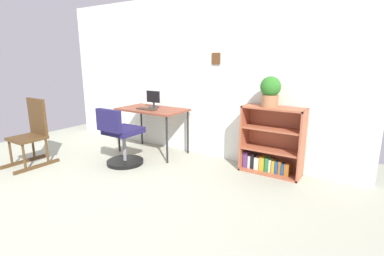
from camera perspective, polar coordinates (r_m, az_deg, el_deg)
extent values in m
plane|color=#9B9E8A|center=(3.40, -21.32, -13.48)|extent=(6.24, 6.24, 0.00)
cube|color=silver|center=(4.61, -0.27, 10.02)|extent=(5.20, 0.10, 2.41)
cube|color=#52311A|center=(4.30, 4.73, 13.39)|extent=(0.13, 0.02, 0.16)
cube|color=brown|center=(4.61, -7.78, 3.61)|extent=(1.06, 0.61, 0.03)
cylinder|color=black|center=(4.84, -14.14, -0.56)|extent=(0.03, 0.03, 0.69)
cylinder|color=black|center=(4.19, -4.92, -2.39)|extent=(0.03, 0.03, 0.69)
cylinder|color=black|center=(5.20, -9.84, 0.63)|extent=(0.03, 0.03, 0.69)
cylinder|color=black|center=(4.60, -0.81, -0.87)|extent=(0.03, 0.03, 0.69)
cylinder|color=#262628|center=(4.69, -7.46, 4.05)|extent=(0.17, 0.17, 0.01)
cylinder|color=#262628|center=(4.69, -7.48, 4.57)|extent=(0.03, 0.03, 0.07)
cube|color=black|center=(4.66, -7.60, 6.10)|extent=(0.25, 0.02, 0.18)
cube|color=#31271C|center=(4.52, -8.84, 3.68)|extent=(0.33, 0.12, 0.02)
cylinder|color=black|center=(4.35, -12.92, -6.47)|extent=(0.52, 0.52, 0.05)
cylinder|color=slate|center=(4.28, -13.08, -3.63)|extent=(0.05, 0.05, 0.40)
cube|color=#1E1946|center=(4.22, -13.25, -0.51)|extent=(0.44, 0.44, 0.08)
cube|color=#1E1946|center=(4.01, -15.97, 1.40)|extent=(0.42, 0.07, 0.30)
cube|color=#493119|center=(4.92, -30.00, -5.67)|extent=(0.04, 0.64, 0.04)
cube|color=#493119|center=(4.62, -27.94, -6.63)|extent=(0.04, 0.64, 0.04)
cylinder|color=#493119|center=(4.81, -31.95, -3.98)|extent=(0.03, 0.03, 0.34)
cylinder|color=#493119|center=(4.49, -29.98, -4.85)|extent=(0.03, 0.03, 0.34)
cylinder|color=#493119|center=(4.94, -28.62, -3.14)|extent=(0.03, 0.03, 0.34)
cylinder|color=#493119|center=(4.63, -26.48, -3.92)|extent=(0.03, 0.03, 0.34)
cube|color=#493119|center=(4.67, -29.53, -1.75)|extent=(0.42, 0.40, 0.04)
cube|color=#493119|center=(4.69, -27.99, 1.99)|extent=(0.40, 0.04, 0.52)
cube|color=#9E5237|center=(4.05, 10.21, -1.66)|extent=(0.02, 0.30, 0.89)
cube|color=#9E5237|center=(3.83, 20.74, -3.22)|extent=(0.02, 0.30, 0.89)
cube|color=#9E5237|center=(3.83, 15.73, 3.79)|extent=(0.78, 0.30, 0.02)
cube|color=#9E5237|center=(4.06, 14.94, -8.29)|extent=(0.78, 0.30, 0.02)
cube|color=#9E5237|center=(4.05, 15.94, -1.97)|extent=(0.78, 0.02, 0.89)
cube|color=#9E5237|center=(3.96, 15.21, -4.15)|extent=(0.74, 0.28, 0.02)
cube|color=#9E5237|center=(3.88, 15.47, -0.16)|extent=(0.74, 0.28, 0.02)
cube|color=#593372|center=(4.11, 10.63, -6.00)|extent=(0.06, 0.11, 0.21)
cube|color=beige|center=(4.10, 11.32, -6.40)|extent=(0.03, 0.13, 0.17)
cube|color=black|center=(4.08, 11.93, -6.27)|extent=(0.04, 0.10, 0.21)
cube|color=beige|center=(4.07, 12.67, -6.65)|extent=(0.06, 0.11, 0.17)
cube|color=#B79323|center=(4.04, 13.64, -6.69)|extent=(0.07, 0.10, 0.19)
cube|color=#237238|center=(4.02, 14.55, -6.82)|extent=(0.04, 0.12, 0.19)
cube|color=beige|center=(4.01, 15.12, -7.06)|extent=(0.03, 0.09, 0.17)
cube|color=#B79323|center=(4.00, 15.73, -7.21)|extent=(0.04, 0.12, 0.16)
cube|color=#1E478C|center=(3.99, 16.32, -7.30)|extent=(0.03, 0.11, 0.17)
cube|color=#99591E|center=(3.98, 16.88, -7.37)|extent=(0.04, 0.10, 0.17)
cube|color=#1E478C|center=(3.97, 17.41, -7.62)|extent=(0.03, 0.11, 0.15)
cube|color=#99591E|center=(3.96, 18.12, -7.70)|extent=(0.06, 0.12, 0.15)
cylinder|color=#9E6642|center=(3.81, 14.93, 5.14)|extent=(0.21, 0.21, 0.15)
sphere|color=#2A6C22|center=(3.79, 15.09, 7.81)|extent=(0.26, 0.26, 0.26)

